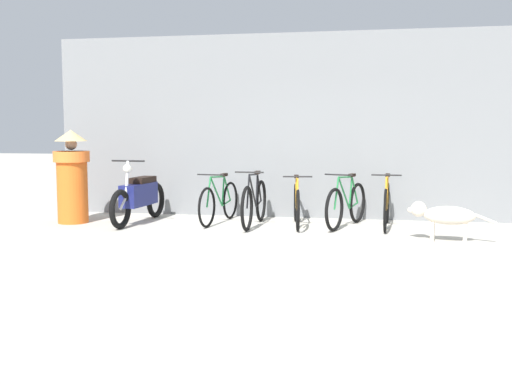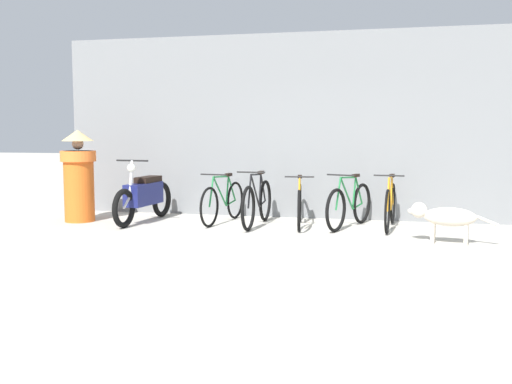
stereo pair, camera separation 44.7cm
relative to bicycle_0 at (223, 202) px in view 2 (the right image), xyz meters
The scene contains 10 objects.
ground_plane 2.66m from the bicycle_0, 58.36° to the right, with size 60.00×60.00×0.00m, color #B7B2A5.
shop_wall_back 2.12m from the bicycle_0, 35.20° to the left, with size 9.30×0.20×3.27m.
bicycle_0 is the anchor object (origin of this frame).
bicycle_1 0.67m from the bicycle_0, 15.83° to the right, with size 0.46×1.79×0.92m.
bicycle_2 1.32m from the bicycle_0, ahead, with size 0.46×1.69×0.85m.
bicycle_3 2.13m from the bicycle_0, ahead, with size 0.64×1.62×0.88m.
bicycle_4 2.77m from the bicycle_0, ahead, with size 0.46×1.73×0.89m.
motorcycle 1.36m from the bicycle_0, 169.93° to the right, with size 0.58×1.95×1.08m.
stray_dog 3.69m from the bicycle_0, 17.67° to the right, with size 1.19×0.37×0.56m.
person_in_robes 2.52m from the bicycle_0, behind, with size 0.81×0.81×1.57m.
Camera 2 is at (1.52, -7.40, 1.56)m, focal length 42.00 mm.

